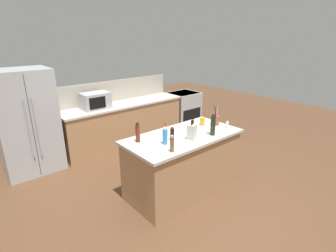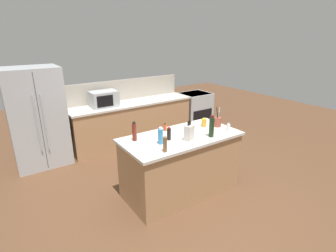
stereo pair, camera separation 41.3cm
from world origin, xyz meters
TOP-DOWN VIEW (x-y plane):
  - ground_plane at (0.00, 0.00)m, footprint 14.00×14.00m
  - back_counter_run at (0.30, 2.20)m, footprint 2.78×0.66m
  - wall_backsplash at (0.30, 2.52)m, footprint 2.74×0.03m
  - kitchen_island at (0.00, 0.00)m, footprint 1.79×0.89m
  - refrigerator at (-1.60, 2.25)m, footprint 0.94×0.75m
  - range_oven at (2.11, 2.20)m, footprint 0.76×0.65m
  - microwave at (-0.33, 2.20)m, footprint 0.54×0.39m
  - knife_block at (-0.01, -0.19)m, footprint 0.15×0.14m
  - utensil_crock at (0.73, -0.00)m, footprint 0.12×0.12m
  - soy_sauce_bottle at (-0.24, -0.02)m, footprint 0.06×0.06m
  - honey_jar at (0.55, 0.12)m, footprint 0.08×0.08m
  - vinegar_bottle at (-0.66, 0.23)m, footprint 0.06×0.06m
  - dish_soap_bottle at (-0.42, -0.08)m, footprint 0.07×0.07m
  - pepper_grinder at (-0.51, -0.32)m, footprint 0.05×0.05m
  - salt_shaker at (0.74, -0.23)m, footprint 0.05×0.05m
  - wine_bottle at (0.34, -0.28)m, footprint 0.07×0.07m
  - spice_jar_paprika at (-0.08, 0.32)m, footprint 0.05×0.05m

SIDE VIEW (x-z plane):
  - ground_plane at x=0.00m, z-range 0.00..0.00m
  - range_oven at x=2.11m, z-range 0.01..0.93m
  - back_counter_run at x=0.30m, z-range 0.00..0.94m
  - kitchen_island at x=0.00m, z-range 0.00..0.94m
  - refrigerator at x=-1.60m, z-range 0.00..1.83m
  - spice_jar_paprika at x=-0.08m, z-range 0.94..1.05m
  - salt_shaker at x=0.74m, z-range 0.94..1.05m
  - honey_jar at x=0.55m, z-range 0.94..1.07m
  - utensil_crock at x=0.73m, z-range 0.86..1.18m
  - soy_sauce_bottle at x=-0.24m, z-range 0.93..1.13m
  - pepper_grinder at x=-0.51m, z-range 0.93..1.16m
  - dish_soap_bottle at x=-0.42m, z-range 0.93..1.17m
  - knife_block at x=-0.01m, z-range 0.91..1.20m
  - vinegar_bottle at x=-0.66m, z-range 0.93..1.21m
  - wine_bottle at x=0.34m, z-range 0.93..1.26m
  - microwave at x=-0.33m, z-range 0.94..1.26m
  - wall_backsplash at x=0.30m, z-range 0.94..1.40m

